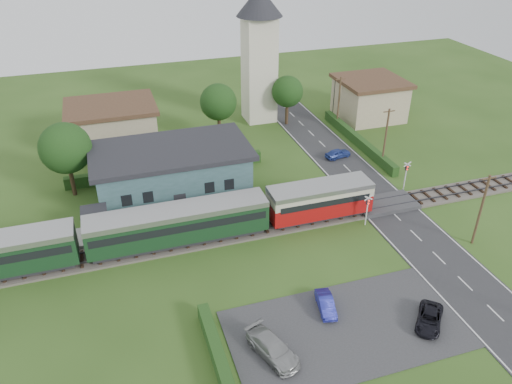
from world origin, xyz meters
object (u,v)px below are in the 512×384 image
object	(u,v)px
train	(142,230)
car_park_blue	(326,304)
car_on_road	(338,153)
equipment_hut	(96,222)
pedestrian_near	(252,201)
pedestrian_far	(116,225)
car_park_silver	(273,348)
car_park_dark	(429,319)
crossing_signal_near	(368,206)
house_east	(370,98)
church_tower	(259,46)
crossing_signal_far	(406,172)
house_west	(113,125)
station_building	(172,171)

from	to	relation	value
train	car_park_blue	bearing A→B (deg)	-43.98
car_on_road	equipment_hut	bearing A→B (deg)	94.88
pedestrian_near	pedestrian_far	xyz separation A→B (m)	(-13.18, -0.26, 0.03)
car_park_silver	car_park_dark	distance (m)	11.86
car_on_road	pedestrian_near	size ratio (longest dim) A/B	2.17
crossing_signal_near	pedestrian_far	distance (m)	23.36
house_east	church_tower	bearing A→B (deg)	165.07
house_east	crossing_signal_far	xyz separation A→B (m)	(-6.40, -19.61, -0.66)
equipment_hut	crossing_signal_near	bearing A→B (deg)	-12.94
train	church_tower	size ratio (longest dim) A/B	2.45
car_on_road	pedestrian_near	xyz separation A→B (m)	(-13.32, -8.15, 0.59)
equipment_hut	car_park_silver	xyz separation A→B (m)	(10.67, -17.86, -1.02)
car_park_dark	equipment_hut	bearing A→B (deg)	-178.51
crossing_signal_far	car_park_silver	distance (m)	27.04
pedestrian_near	pedestrian_far	bearing A→B (deg)	11.16
house_west	crossing_signal_near	xyz separation A→B (m)	(21.40, -25.41, -0.65)
pedestrian_near	car_on_road	bearing A→B (deg)	-138.51
station_building	house_east	xyz separation A→B (m)	(30.00, 13.01, 0.10)
pedestrian_near	car_park_dark	bearing A→B (deg)	122.29
equipment_hut	house_east	world-z (taller)	house_east
house_west	car_park_dark	bearing A→B (deg)	-63.09
church_tower	pedestrian_near	xyz separation A→B (m)	(-8.14, -22.77, -9.03)
crossing_signal_near	car_park_dark	size ratio (longest dim) A/B	0.90
station_building	crossing_signal_near	world-z (taller)	station_building
train	car_park_dark	distance (m)	24.28
equipment_hut	church_tower	size ratio (longest dim) A/B	0.14
equipment_hut	car_park_dark	distance (m)	29.23
house_east	car_park_silver	bearing A→B (deg)	-126.70
train	car_on_road	xyz separation A→B (m)	(24.37, 11.37, -1.58)
crossing_signal_far	pedestrian_near	size ratio (longest dim) A/B	2.21
train	church_tower	world-z (taller)	church_tower
church_tower	house_east	distance (m)	17.21
house_west	car_on_road	xyz separation A→B (m)	(25.18, -11.63, -2.19)
crossing_signal_far	car_park_blue	size ratio (longest dim) A/B	1.05
equipment_hut	crossing_signal_far	world-z (taller)	crossing_signal_far
train	pedestrian_far	xyz separation A→B (m)	(-2.13, 2.97, -0.96)
church_tower	car_park_dark	xyz separation A→B (m)	(-0.50, -41.43, -9.64)
station_building	car_park_blue	distance (m)	22.30
house_east	pedestrian_far	world-z (taller)	house_east
equipment_hut	crossing_signal_far	size ratio (longest dim) A/B	0.78
crossing_signal_near	car_park_dark	bearing A→B (deg)	-98.30
equipment_hut	car_park_dark	size ratio (longest dim) A/B	0.70
station_building	train	world-z (taller)	station_building
equipment_hut	pedestrian_near	world-z (taller)	equipment_hut
equipment_hut	house_west	distance (m)	20.05
church_tower	pedestrian_far	bearing A→B (deg)	-132.78
crossing_signal_far	station_building	bearing A→B (deg)	164.37
car_park_blue	car_park_dark	xyz separation A→B (m)	(6.54, -3.70, -0.01)
station_building	pedestrian_far	size ratio (longest dim) A/B	10.36
car_on_road	car_park_blue	size ratio (longest dim) A/B	1.03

